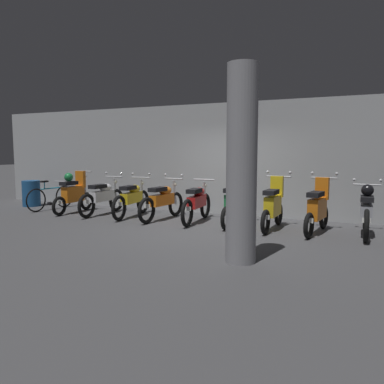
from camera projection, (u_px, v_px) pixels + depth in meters
The scene contains 14 objects.
ground_plane at pixel (205, 229), 8.49m from camera, with size 80.00×80.00×0.00m, color #424244.
back_wall at pixel (235, 159), 10.32m from camera, with size 16.50×0.30×3.05m, color #9EA0A3.
motorbike_slot_0 at pixel (74, 193), 10.67m from camera, with size 0.56×1.68×1.18m.
motorbike_slot_1 at pixel (103, 197), 10.38m from camera, with size 0.59×1.95×1.15m.
motorbike_slot_2 at pixel (132, 198), 10.01m from camera, with size 0.59×1.95×1.15m.
motorbike_slot_3 at pixel (163, 200), 9.58m from camera, with size 0.59×1.95×1.15m.
motorbike_slot_4 at pixel (197, 202), 9.24m from camera, with size 0.56×1.95×1.03m.
motorbike_slot_5 at pixel (234, 203), 8.84m from camera, with size 0.59×1.68×1.29m.
motorbike_slot_6 at pixel (273, 206), 8.37m from camera, with size 0.59×1.68×1.29m.
motorbike_slot_7 at pixel (318, 209), 7.96m from camera, with size 0.58×1.67×1.29m.
motorbike_slot_8 at pixel (366, 210), 7.72m from camera, with size 0.59×1.95×1.15m.
bicycle at pixel (51, 198), 11.24m from camera, with size 0.50×1.73×0.89m.
support_pillar at pixel (242, 165), 5.77m from camera, with size 0.47×0.47×3.05m, color gray.
trash_bin at pixel (31, 193), 11.97m from camera, with size 0.55×0.55×0.81m, color navy.
Camera 1 is at (3.14, -7.75, 1.73)m, focal length 35.17 mm.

